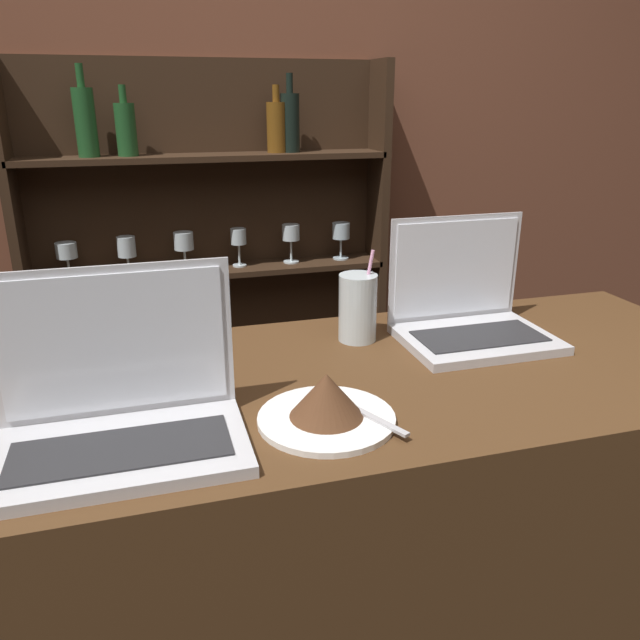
{
  "coord_description": "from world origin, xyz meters",
  "views": [
    {
      "loc": [
        -0.32,
        -0.66,
        1.48
      ],
      "look_at": [
        -0.03,
        0.34,
        1.11
      ],
      "focal_mm": 35.0,
      "sensor_mm": 36.0,
      "label": 1
    }
  ],
  "objects_px": {
    "laptop_near": "(119,407)",
    "laptop_far": "(468,312)",
    "cake_plate": "(327,403)",
    "water_glass": "(358,308)"
  },
  "relations": [
    {
      "from": "laptop_near",
      "to": "laptop_far",
      "type": "xyz_separation_m",
      "value": [
        0.69,
        0.25,
        -0.01
      ]
    },
    {
      "from": "cake_plate",
      "to": "water_glass",
      "type": "xyz_separation_m",
      "value": [
        0.16,
        0.31,
        0.04
      ]
    },
    {
      "from": "water_glass",
      "to": "laptop_near",
      "type": "bearing_deg",
      "value": -147.62
    },
    {
      "from": "laptop_near",
      "to": "water_glass",
      "type": "bearing_deg",
      "value": 32.38
    },
    {
      "from": "cake_plate",
      "to": "water_glass",
      "type": "distance_m",
      "value": 0.35
    },
    {
      "from": "cake_plate",
      "to": "water_glass",
      "type": "bearing_deg",
      "value": 63.02
    },
    {
      "from": "laptop_near",
      "to": "laptop_far",
      "type": "bearing_deg",
      "value": 19.72
    },
    {
      "from": "laptop_near",
      "to": "laptop_far",
      "type": "distance_m",
      "value": 0.73
    },
    {
      "from": "laptop_far",
      "to": "cake_plate",
      "type": "distance_m",
      "value": 0.47
    },
    {
      "from": "laptop_far",
      "to": "cake_plate",
      "type": "relative_size",
      "value": 1.4
    }
  ]
}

